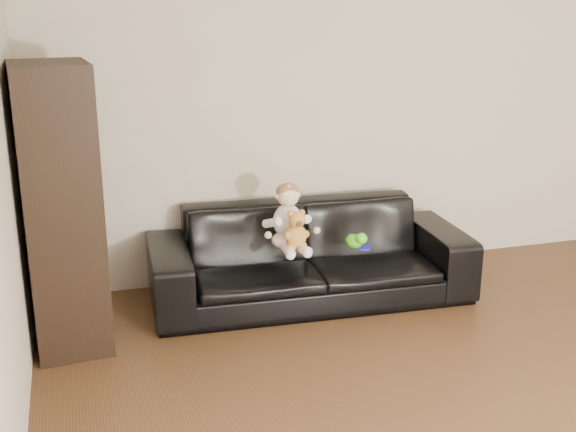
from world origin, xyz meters
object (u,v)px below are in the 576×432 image
object	(u,v)px
toy_green	(354,241)
toy_rattle	(351,240)
sofa	(310,255)
cabinet	(61,210)
teddy_bear	(296,230)
toy_blue_disc	(364,247)
baby	(289,221)

from	to	relation	value
toy_green	toy_rattle	bearing A→B (deg)	87.92
sofa	cabinet	size ratio (longest dim) A/B	1.30
cabinet	teddy_bear	world-z (taller)	cabinet
toy_green	toy_rattle	world-z (taller)	toy_green
toy_blue_disc	teddy_bear	bearing A→B (deg)	179.93
cabinet	toy_blue_disc	xyz separation A→B (m)	(1.85, -0.02, -0.41)
teddy_bear	baby	bearing A→B (deg)	90.65
toy_rattle	toy_blue_disc	distance (m)	0.11
cabinet	toy_blue_disc	bearing A→B (deg)	-5.75
baby	toy_green	size ratio (longest dim) A/B	3.27
cabinet	toy_rattle	bearing A→B (deg)	-2.92
cabinet	toy_rattle	distance (m)	1.84
baby	sofa	bearing A→B (deg)	27.99
cabinet	toy_green	bearing A→B (deg)	-4.86
cabinet	toy_green	world-z (taller)	cabinet
toy_green	teddy_bear	bearing A→B (deg)	-176.03
sofa	toy_blue_disc	bearing A→B (deg)	-37.92
sofa	toy_rattle	distance (m)	0.31
sofa	cabinet	xyz separation A→B (m)	(-1.56, -0.22, 0.51)
baby	teddy_bear	world-z (taller)	baby
teddy_bear	toy_blue_disc	xyz separation A→B (m)	(0.46, -0.00, -0.16)
teddy_bear	toy_blue_disc	distance (m)	0.49
sofa	cabinet	world-z (taller)	cabinet
cabinet	baby	distance (m)	1.40
baby	cabinet	bearing A→B (deg)	-179.29
baby	toy_green	xyz separation A→B (m)	(0.41, -0.11, -0.15)
teddy_bear	toy_blue_disc	bearing A→B (deg)	-3.71
sofa	baby	bearing A→B (deg)	-145.11
baby	toy_blue_disc	xyz separation A→B (m)	(0.47, -0.13, -0.18)
baby	toy_rattle	bearing A→B (deg)	-9.93
teddy_bear	toy_green	world-z (taller)	teddy_bear
toy_rattle	toy_blue_disc	bearing A→B (deg)	-58.47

